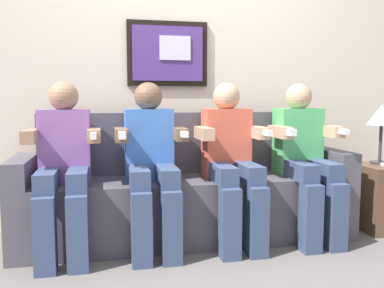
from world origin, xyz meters
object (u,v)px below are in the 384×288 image
(person_right_center, at_px, (231,157))
(table_lamp, at_px, (382,117))
(side_table_right, at_px, (383,197))
(couch, at_px, (187,195))
(person_left_center, at_px, (151,159))
(person_rightmost, at_px, (305,154))
(person_leftmost, at_px, (64,162))

(person_right_center, xyz_separation_m, table_lamp, (1.23, 0.11, 0.25))
(side_table_right, height_order, table_lamp, table_lamp)
(table_lamp, bearing_deg, side_table_right, -75.38)
(person_right_center, bearing_deg, side_table_right, 2.80)
(couch, relative_size, table_lamp, 5.09)
(couch, distance_m, side_table_right, 1.53)
(person_left_center, relative_size, side_table_right, 2.22)
(person_left_center, bearing_deg, table_lamp, 3.52)
(person_left_center, height_order, person_right_center, same)
(person_rightmost, bearing_deg, person_left_center, 180.00)
(couch, height_order, table_lamp, table_lamp)
(couch, xyz_separation_m, table_lamp, (1.51, -0.06, 0.55))
(person_right_center, bearing_deg, person_rightmost, -0.05)
(person_leftmost, relative_size, person_right_center, 1.00)
(person_leftmost, height_order, table_lamp, person_leftmost)
(person_left_center, height_order, side_table_right, person_left_center)
(person_right_center, height_order, person_rightmost, same)
(person_leftmost, bearing_deg, couch, 11.56)
(couch, distance_m, table_lamp, 1.60)
(person_leftmost, distance_m, person_rightmost, 1.65)
(person_left_center, distance_m, person_rightmost, 1.10)
(person_right_center, height_order, table_lamp, person_right_center)
(person_right_center, bearing_deg, person_left_center, -179.95)
(side_table_right, bearing_deg, person_rightmost, -174.96)
(couch, bearing_deg, person_leftmost, -168.44)
(person_rightmost, height_order, table_lamp, person_rightmost)
(side_table_right, distance_m, table_lamp, 0.61)
(person_leftmost, xyz_separation_m, table_lamp, (2.33, 0.11, 0.25))
(person_rightmost, bearing_deg, person_leftmost, 179.98)
(couch, relative_size, person_left_center, 2.11)
(person_rightmost, relative_size, side_table_right, 2.22)
(couch, height_order, person_right_center, person_right_center)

